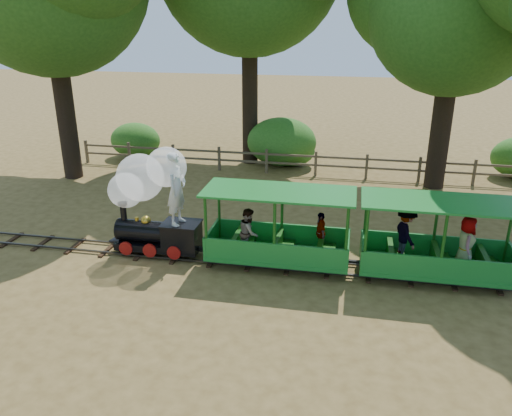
% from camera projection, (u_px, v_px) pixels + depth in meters
% --- Properties ---
extents(ground, '(90.00, 90.00, 0.00)m').
position_uv_depth(ground, '(250.00, 263.00, 13.00)').
color(ground, olive).
rests_on(ground, ground).
extents(track, '(22.00, 1.00, 0.10)m').
position_uv_depth(track, '(250.00, 261.00, 12.98)').
color(track, '#3F3D3A').
rests_on(track, ground).
extents(locomotive, '(2.62, 1.23, 3.01)m').
position_uv_depth(locomotive, '(150.00, 194.00, 12.93)').
color(locomotive, black).
rests_on(locomotive, ground).
extents(carriage_front, '(3.72, 1.52, 1.93)m').
position_uv_depth(carriage_front, '(277.00, 238.00, 12.56)').
color(carriage_front, '#1B7D2B').
rests_on(carriage_front, track).
extents(carriage_rear, '(3.72, 1.54, 1.93)m').
position_uv_depth(carriage_rear, '(434.00, 247.00, 11.93)').
color(carriage_rear, '#1B7D2B').
rests_on(carriage_rear, track).
extents(fence, '(18.10, 0.10, 1.00)m').
position_uv_depth(fence, '(291.00, 161.00, 20.12)').
color(fence, brown).
rests_on(fence, ground).
extents(shrub_west, '(2.27, 1.75, 1.57)m').
position_uv_depth(shrub_west, '(135.00, 140.00, 22.56)').
color(shrub_west, '#2D6B1E').
rests_on(shrub_west, ground).
extents(shrub_mid_w, '(2.97, 2.28, 2.05)m').
position_uv_depth(shrub_mid_w, '(282.00, 142.00, 21.26)').
color(shrub_mid_w, '#2D6B1E').
rests_on(shrub_mid_w, ground).
extents(shrub_mid_e, '(2.01, 1.54, 1.39)m').
position_uv_depth(shrub_mid_e, '(291.00, 150.00, 21.30)').
color(shrub_mid_e, '#2D6B1E').
rests_on(shrub_mid_e, ground).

